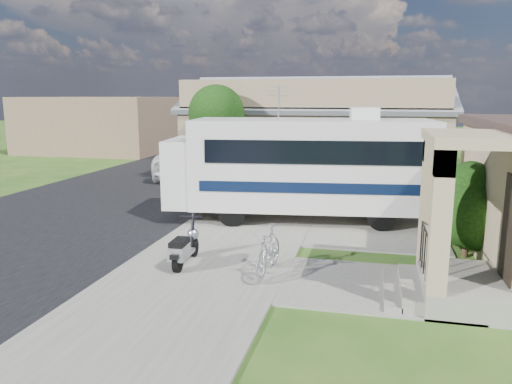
% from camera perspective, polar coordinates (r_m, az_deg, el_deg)
% --- Properties ---
extents(ground, '(120.00, 120.00, 0.00)m').
position_cam_1_polar(ground, '(12.61, -0.44, -8.03)').
color(ground, '#1D4813').
extents(street_slab, '(9.00, 80.00, 0.02)m').
position_cam_1_polar(street_slab, '(24.29, -12.03, 1.02)').
color(street_slab, black).
rests_on(street_slab, ground).
extents(sidewalk_slab, '(4.00, 80.00, 0.06)m').
position_cam_1_polar(sidewalk_slab, '(22.29, 3.24, 0.42)').
color(sidewalk_slab, slate).
rests_on(sidewalk_slab, ground).
extents(driveway_slab, '(7.00, 6.00, 0.05)m').
position_cam_1_polar(driveway_slab, '(16.64, 8.35, -3.34)').
color(driveway_slab, slate).
rests_on(driveway_slab, ground).
extents(walk_slab, '(4.00, 3.00, 0.05)m').
position_cam_1_polar(walk_slab, '(11.33, 13.43, -10.44)').
color(walk_slab, slate).
rests_on(walk_slab, ground).
extents(warehouse, '(12.50, 8.40, 5.04)m').
position_cam_1_polar(warehouse, '(25.79, 7.08, 6.18)').
color(warehouse, '#867354').
rests_on(warehouse, ground).
extents(distant_bldg_far, '(10.00, 8.00, 4.00)m').
position_cam_1_polar(distant_bldg_far, '(39.07, -17.27, 7.39)').
color(distant_bldg_far, brown).
rests_on(distant_bldg_far, ground).
extents(distant_bldg_near, '(8.00, 7.00, 3.20)m').
position_cam_1_polar(distant_bldg_near, '(49.02, -8.00, 7.93)').
color(distant_bldg_near, '#867354').
rests_on(distant_bldg_near, ground).
extents(street_tree_a, '(2.44, 2.40, 4.58)m').
position_cam_1_polar(street_tree_a, '(21.66, -4.24, 8.67)').
color(street_tree_a, '#312015').
rests_on(street_tree_a, ground).
extents(street_tree_b, '(2.44, 2.40, 4.73)m').
position_cam_1_polar(street_tree_b, '(31.33, 1.39, 9.66)').
color(street_tree_b, '#312015').
rests_on(street_tree_b, ground).
extents(street_tree_c, '(2.44, 2.40, 4.42)m').
position_cam_1_polar(street_tree_c, '(40.18, 4.12, 9.51)').
color(street_tree_c, '#312015').
rests_on(street_tree_c, ground).
extents(motorhome, '(8.83, 3.72, 4.39)m').
position_cam_1_polar(motorhome, '(16.47, 5.22, 3.18)').
color(motorhome, silver).
rests_on(motorhome, ground).
extents(shrub, '(2.04, 1.95, 2.50)m').
position_cam_1_polar(shrub, '(13.83, 23.30, -1.73)').
color(shrub, '#312015').
rests_on(shrub, ground).
extents(scooter, '(0.60, 1.71, 1.12)m').
position_cam_1_polar(scooter, '(12.19, -8.22, -6.35)').
color(scooter, black).
rests_on(scooter, ground).
extents(bicycle, '(0.65, 1.88, 1.11)m').
position_cam_1_polar(bicycle, '(11.49, 1.41, -7.02)').
color(bicycle, '#ADADB5').
rests_on(bicycle, ground).
extents(pickup_truck, '(4.10, 6.86, 1.79)m').
position_cam_1_polar(pickup_truck, '(26.02, -7.24, 3.79)').
color(pickup_truck, silver).
rests_on(pickup_truck, ground).
extents(van, '(3.33, 6.00, 1.65)m').
position_cam_1_polar(van, '(33.62, -2.53, 5.36)').
color(van, silver).
rests_on(van, ground).
extents(garden_hose, '(0.40, 0.40, 0.18)m').
position_cam_1_polar(garden_hose, '(11.79, 17.57, -9.48)').
color(garden_hose, '#125E16').
rests_on(garden_hose, ground).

